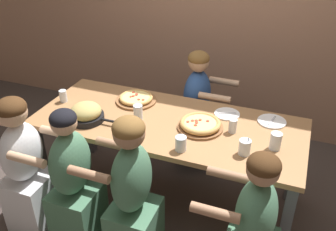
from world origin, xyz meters
TOP-DOWN VIEW (x-y plane):
  - ground_plane at (0.00, 0.00)m, footprint 18.00×18.00m
  - dining_table at (0.00, 0.00)m, footprint 2.09×0.86m
  - pizza_board_main at (-0.37, 0.20)m, footprint 0.34×0.34m
  - pizza_board_second at (0.26, -0.01)m, footprint 0.34×0.34m
  - skillet_bowl at (-0.59, -0.21)m, footprint 0.39×0.27m
  - empty_plate_a at (0.40, 0.26)m, footprint 0.20×0.20m
  - empty_plate_b at (0.75, 0.27)m, footprint 0.22×0.22m
  - cocktail_glass_blue at (0.63, -0.21)m, footprint 0.08×0.08m
  - drinking_glass_a at (-0.22, -0.08)m, footprint 0.07×0.07m
  - drinking_glass_b at (-0.94, -0.02)m, footprint 0.06×0.06m
  - drinking_glass_c at (0.50, 0.03)m, footprint 0.06×0.06m
  - drinking_glass_d at (0.82, -0.08)m, footprint 0.08×0.08m
  - drinking_glass_e at (0.22, -0.32)m, footprint 0.08×0.08m
  - diner_near_center at (0.00, -0.65)m, footprint 0.51×0.40m
  - diner_near_left at (-0.88, -0.65)m, footprint 0.51×0.40m
  - diner_far_center at (0.04, 0.65)m, footprint 0.51×0.40m
  - diner_near_midleft at (-0.47, -0.65)m, footprint 0.51×0.40m

SIDE VIEW (x-z plane):
  - ground_plane at x=0.00m, z-range 0.00..0.00m
  - diner_near_midleft at x=-0.47m, z-range -0.06..1.08m
  - diner_far_center at x=0.04m, z-range -0.05..1.08m
  - diner_near_left at x=-0.88m, z-range -0.04..1.10m
  - diner_near_center at x=0.00m, z-range -0.04..1.13m
  - dining_table at x=0.00m, z-range 0.31..1.09m
  - empty_plate_b at x=0.75m, z-range 0.78..0.80m
  - empty_plate_a at x=0.40m, z-range 0.78..0.80m
  - pizza_board_main at x=-0.37m, z-range 0.78..0.83m
  - pizza_board_second at x=0.26m, z-range 0.79..0.85m
  - drinking_glass_c at x=0.50m, z-range 0.78..0.88m
  - drinking_glass_e at x=0.22m, z-range 0.78..0.88m
  - cocktail_glass_blue at x=0.63m, z-range 0.77..0.90m
  - drinking_glass_b at x=-0.94m, z-range 0.78..0.89m
  - drinking_glass_d at x=0.82m, z-range 0.78..0.90m
  - skillet_bowl at x=-0.59m, z-range 0.77..0.92m
  - drinking_glass_a at x=-0.22m, z-range 0.78..0.92m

